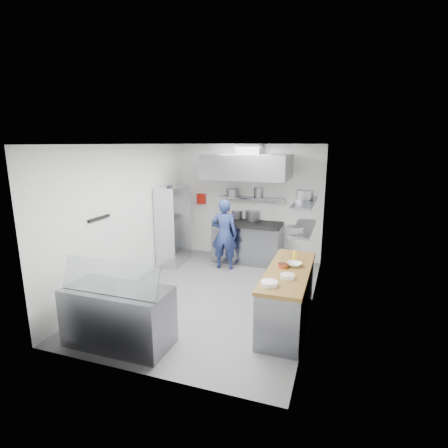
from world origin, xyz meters
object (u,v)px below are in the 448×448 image
at_px(gas_range, 248,243).
at_px(display_case, 119,316).
at_px(chef, 224,234).
at_px(wire_rack, 173,226).

height_order(gas_range, display_case, gas_range).
relative_size(chef, wire_rack, 0.88).
bearing_deg(display_case, wire_rack, 103.98).
bearing_deg(gas_range, display_case, -100.89).
xyz_separation_m(chef, wire_rack, (-1.25, -0.05, 0.12)).
xyz_separation_m(chef, display_case, (-0.41, -3.43, -0.38)).
height_order(chef, display_case, chef).
distance_m(wire_rack, display_case, 3.52).
distance_m(chef, wire_rack, 1.26).
bearing_deg(wire_rack, display_case, -76.02).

